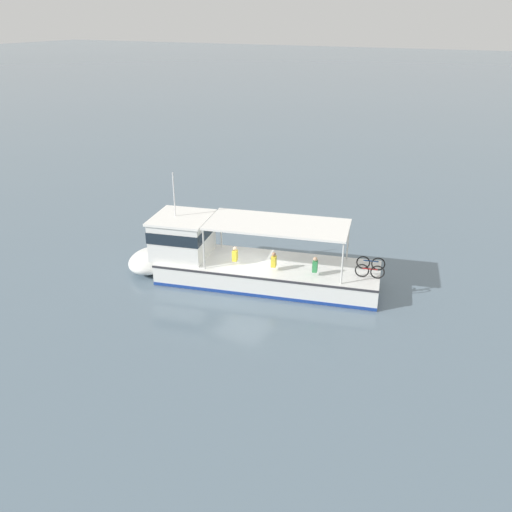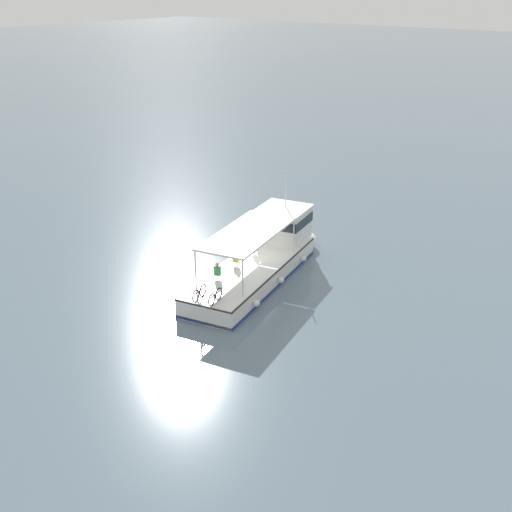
{
  "view_description": "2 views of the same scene",
  "coord_description": "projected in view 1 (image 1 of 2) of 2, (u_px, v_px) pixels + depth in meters",
  "views": [
    {
      "loc": [
        20.84,
        10.94,
        12.25
      ],
      "look_at": [
        -0.59,
        0.37,
        1.4
      ],
      "focal_mm": 37.65,
      "sensor_mm": 36.0,
      "label": 1
    },
    {
      "loc": [
        -21.27,
        26.65,
        15.76
      ],
      "look_at": [
        -0.59,
        0.37,
        1.4
      ],
      "focal_mm": 45.35,
      "sensor_mm": 36.0,
      "label": 2
    }
  ],
  "objects": [
    {
      "name": "ferry_main",
      "position": [
        236.0,
        261.0,
        26.63
      ],
      "size": [
        5.72,
        13.07,
        5.32
      ],
      "color": "white",
      "rests_on": "ground"
    },
    {
      "name": "ground_plane",
      "position": [
        244.0,
        285.0,
        26.49
      ],
      "size": [
        400.0,
        400.0,
        0.0
      ],
      "primitive_type": "plane",
      "color": "slate"
    }
  ]
}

